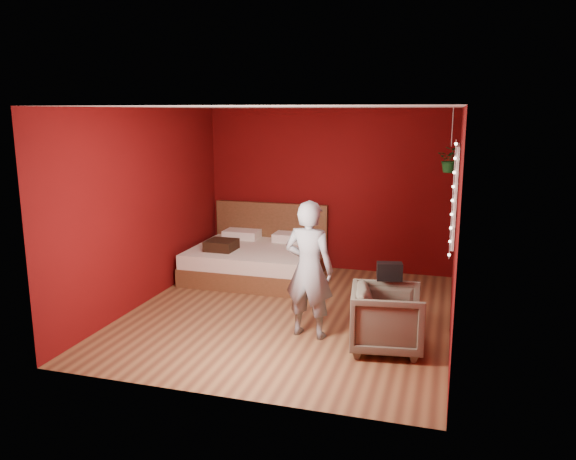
# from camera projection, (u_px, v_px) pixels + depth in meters

# --- Properties ---
(floor) EXTENTS (4.50, 4.50, 0.00)m
(floor) POSITION_uv_depth(u_px,v_px,m) (289.00, 313.00, 7.24)
(floor) COLOR #8B5F37
(floor) RESTS_ON ground
(room_walls) EXTENTS (4.04, 4.54, 2.62)m
(room_walls) POSITION_uv_depth(u_px,v_px,m) (289.00, 184.00, 6.89)
(room_walls) COLOR #5E090A
(room_walls) RESTS_ON ground
(window) EXTENTS (0.05, 0.97, 1.27)m
(window) POSITION_uv_depth(u_px,v_px,m) (455.00, 195.00, 7.22)
(window) COLOR white
(window) RESTS_ON room_walls
(fairy_lights) EXTENTS (0.04, 0.04, 1.45)m
(fairy_lights) POSITION_uv_depth(u_px,v_px,m) (452.00, 201.00, 6.74)
(fairy_lights) COLOR silver
(fairy_lights) RESTS_ON room_walls
(bed) EXTENTS (1.93, 1.64, 1.06)m
(bed) POSITION_uv_depth(u_px,v_px,m) (257.00, 259.00, 8.82)
(bed) COLOR brown
(bed) RESTS_ON ground
(person) EXTENTS (0.63, 0.45, 1.59)m
(person) POSITION_uv_depth(u_px,v_px,m) (309.00, 269.00, 6.35)
(person) COLOR slate
(person) RESTS_ON ground
(armchair) EXTENTS (0.87, 0.85, 0.70)m
(armchair) POSITION_uv_depth(u_px,v_px,m) (387.00, 319.00, 6.07)
(armchair) COLOR #625D4D
(armchair) RESTS_ON ground
(handbag) EXTENTS (0.30, 0.19, 0.20)m
(handbag) POSITION_uv_depth(u_px,v_px,m) (390.00, 271.00, 6.25)
(handbag) COLOR black
(handbag) RESTS_ON armchair
(throw_pillow) EXTENTS (0.44, 0.44, 0.15)m
(throw_pillow) POSITION_uv_depth(u_px,v_px,m) (221.00, 245.00, 8.52)
(throw_pillow) COLOR #321A10
(throw_pillow) RESTS_ON bed
(hanging_plant) EXTENTS (0.41, 0.38, 0.89)m
(hanging_plant) POSITION_uv_depth(u_px,v_px,m) (450.00, 160.00, 7.81)
(hanging_plant) COLOR silver
(hanging_plant) RESTS_ON room_walls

